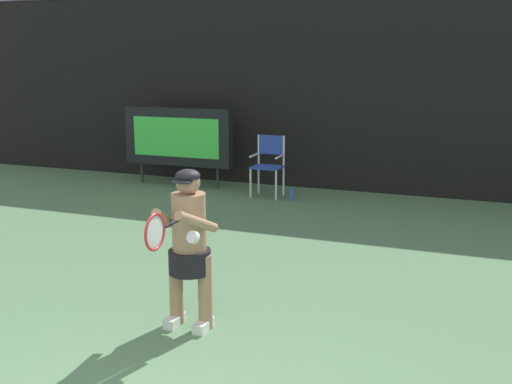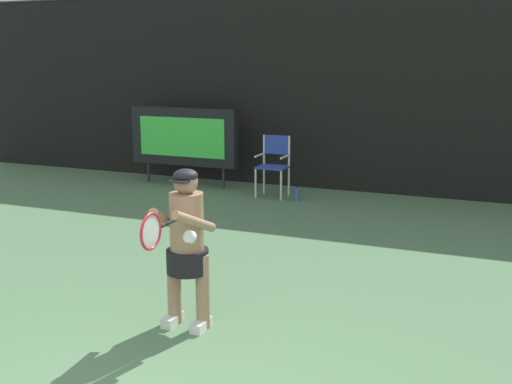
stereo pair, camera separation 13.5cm
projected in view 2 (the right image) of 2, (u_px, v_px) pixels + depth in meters
name	position (u px, v px, depth m)	size (l,w,h in m)	color
backdrop_screen	(382.00, 93.00, 11.13)	(18.00, 0.12, 3.66)	black
scoreboard	(184.00, 137.00, 11.98)	(2.20, 0.21, 1.50)	black
umpire_chair	(274.00, 162.00, 11.11)	(0.52, 0.44, 1.08)	white
water_bottle	(297.00, 194.00, 10.83)	(0.07, 0.07, 0.27)	blue
tennis_player	(187.00, 242.00, 5.68)	(0.54, 0.62, 1.49)	white
tennis_racket	(152.00, 231.00, 5.03)	(0.03, 0.60, 0.31)	black
tennis_ball_spare	(185.00, 242.00, 8.33)	(0.07, 0.07, 0.07)	#CCDB3D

